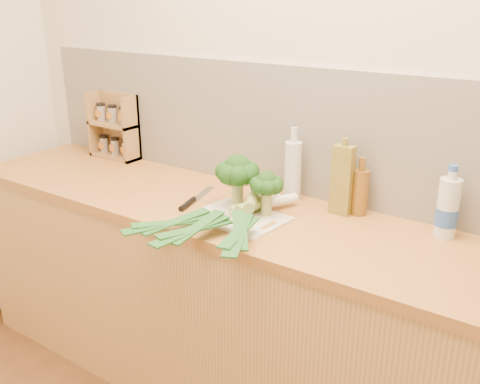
% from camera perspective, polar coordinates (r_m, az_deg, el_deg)
% --- Properties ---
extents(room_shell, '(3.50, 3.50, 3.50)m').
position_cam_1_polar(room_shell, '(2.18, 9.27, 5.83)').
color(room_shell, beige).
rests_on(room_shell, ground).
extents(counter, '(3.20, 0.62, 0.90)m').
position_cam_1_polar(counter, '(2.24, 4.89, -13.84)').
color(counter, tan).
rests_on(counter, ground).
extents(chopping_board, '(0.36, 0.28, 0.01)m').
position_cam_1_polar(chopping_board, '(2.05, -0.05, -2.71)').
color(chopping_board, beige).
rests_on(chopping_board, counter).
extents(broccoli_left, '(0.17, 0.18, 0.21)m').
position_cam_1_polar(broccoli_left, '(2.09, -0.27, 2.17)').
color(broccoli_left, '#99A661').
rests_on(broccoli_left, chopping_board).
extents(broccoli_right, '(0.13, 0.13, 0.17)m').
position_cam_1_polar(broccoli_right, '(2.02, 2.88, 0.72)').
color(broccoli_right, '#99A661').
rests_on(broccoli_right, chopping_board).
extents(leek_front, '(0.36, 0.67, 0.04)m').
position_cam_1_polar(leek_front, '(2.04, -0.60, -1.94)').
color(leek_front, white).
rests_on(leek_front, chopping_board).
extents(leek_mid, '(0.15, 0.64, 0.04)m').
position_cam_1_polar(leek_mid, '(1.97, -0.58, -2.18)').
color(leek_mid, white).
rests_on(leek_mid, chopping_board).
extents(leek_back, '(0.30, 0.57, 0.04)m').
position_cam_1_polar(leek_back, '(1.93, 0.81, -2.07)').
color(leek_back, white).
rests_on(leek_back, chopping_board).
extents(chefs_knife, '(0.10, 0.30, 0.02)m').
position_cam_1_polar(chefs_knife, '(2.20, -5.20, -0.98)').
color(chefs_knife, silver).
rests_on(chefs_knife, counter).
extents(spice_rack, '(0.28, 0.11, 0.33)m').
position_cam_1_polar(spice_rack, '(2.87, -13.09, 6.49)').
color(spice_rack, '#A07444').
rests_on(spice_rack, counter).
extents(oil_tin, '(0.08, 0.05, 0.30)m').
position_cam_1_polar(oil_tin, '(2.09, 10.86, 1.31)').
color(oil_tin, olive).
rests_on(oil_tin, counter).
extents(glass_bottle, '(0.07, 0.07, 0.31)m').
position_cam_1_polar(glass_bottle, '(2.21, 5.66, 2.37)').
color(glass_bottle, silver).
rests_on(glass_bottle, counter).
extents(amber_bottle, '(0.06, 0.06, 0.23)m').
position_cam_1_polar(amber_bottle, '(2.11, 12.68, 0.10)').
color(amber_bottle, brown).
rests_on(amber_bottle, counter).
extents(water_bottle, '(0.08, 0.08, 0.24)m').
position_cam_1_polar(water_bottle, '(2.00, 21.24, -1.76)').
color(water_bottle, silver).
rests_on(water_bottle, counter).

